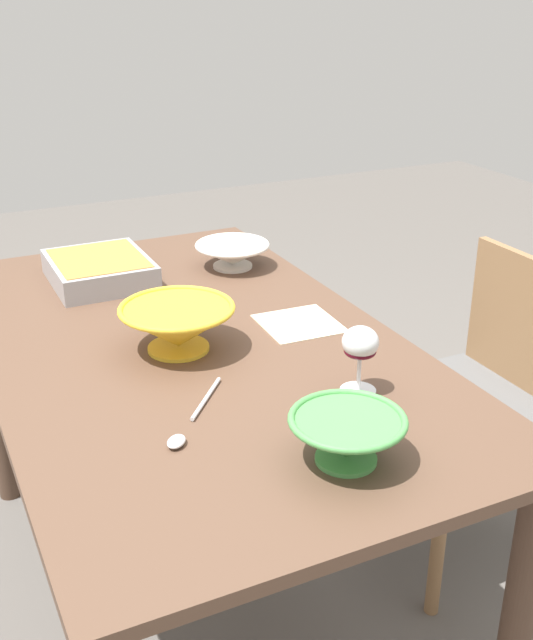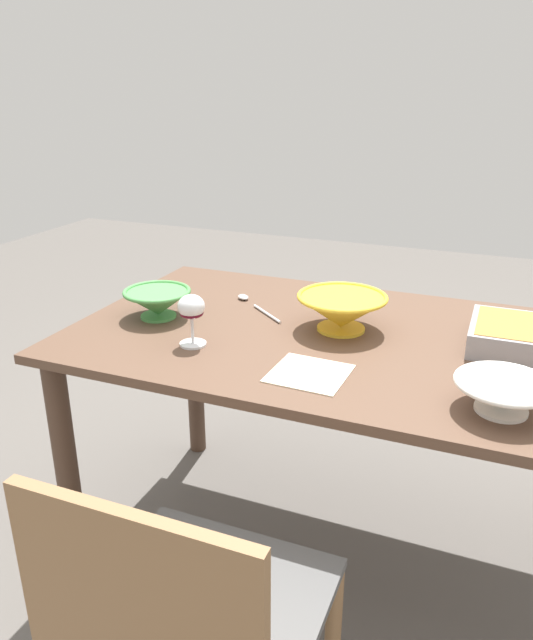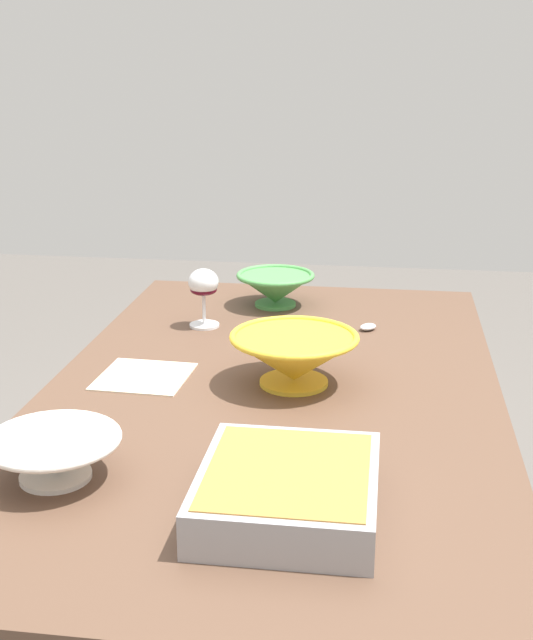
# 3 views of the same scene
# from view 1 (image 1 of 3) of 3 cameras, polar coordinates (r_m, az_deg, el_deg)

# --- Properties ---
(ground_plane) EXTENTS (8.00, 8.00, 0.00)m
(ground_plane) POSITION_cam_1_polar(r_m,az_deg,el_deg) (2.16, -4.71, -19.76)
(ground_plane) COLOR #5B5651
(dining_table) EXTENTS (1.50, 0.87, 0.75)m
(dining_table) POSITION_cam_1_polar(r_m,az_deg,el_deg) (1.78, -5.38, -4.70)
(dining_table) COLOR brown
(dining_table) RESTS_ON ground_plane
(chair) EXTENTS (0.45, 0.43, 0.82)m
(chair) POSITION_cam_1_polar(r_m,az_deg,el_deg) (2.17, 15.49, -5.05)
(chair) COLOR #595959
(chair) RESTS_ON ground_plane
(wine_glass) EXTENTS (0.07, 0.07, 0.14)m
(wine_glass) POSITION_cam_1_polar(r_m,az_deg,el_deg) (1.48, 6.84, -2.01)
(wine_glass) COLOR white
(wine_glass) RESTS_ON dining_table
(casserole_dish) EXTENTS (0.28, 0.25, 0.07)m
(casserole_dish) POSITION_cam_1_polar(r_m,az_deg,el_deg) (2.10, -12.07, 3.70)
(casserole_dish) COLOR #99999E
(casserole_dish) RESTS_ON dining_table
(mixing_bowl) EXTENTS (0.25, 0.25, 0.10)m
(mixing_bowl) POSITION_cam_1_polar(r_m,az_deg,el_deg) (1.67, -6.50, -0.40)
(mixing_bowl) COLOR yellow
(mixing_bowl) RESTS_ON dining_table
(small_bowl) EXTENTS (0.21, 0.21, 0.07)m
(small_bowl) POSITION_cam_1_polar(r_m,az_deg,el_deg) (2.16, -2.50, 4.87)
(small_bowl) COLOR white
(small_bowl) RESTS_ON dining_table
(serving_bowl) EXTENTS (0.20, 0.20, 0.08)m
(serving_bowl) POSITION_cam_1_polar(r_m,az_deg,el_deg) (1.30, 5.88, -8.41)
(serving_bowl) COLOR #4C994C
(serving_bowl) RESTS_ON dining_table
(serving_spoon) EXTENTS (0.21, 0.18, 0.01)m
(serving_spoon) POSITION_cam_1_polar(r_m,az_deg,el_deg) (1.41, -5.76, -7.62)
(serving_spoon) COLOR silver
(serving_spoon) RESTS_ON dining_table
(napkin) EXTENTS (0.18, 0.18, 0.00)m
(napkin) POSITION_cam_1_polar(r_m,az_deg,el_deg) (1.81, 2.40, -0.27)
(napkin) COLOR beige
(napkin) RESTS_ON dining_table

